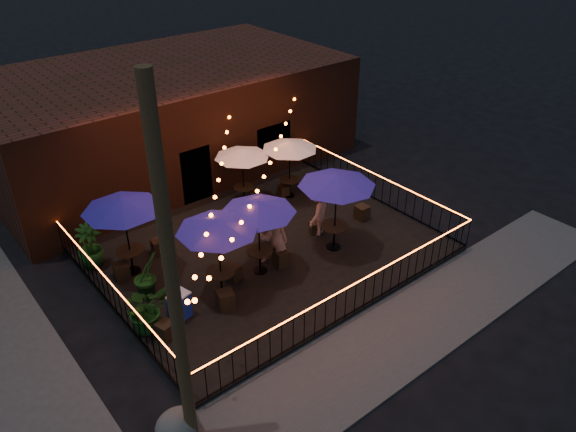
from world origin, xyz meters
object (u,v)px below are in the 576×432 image
Objects in this scene: cafe_table_0 at (217,226)px; cafe_table_2 at (258,208)px; utility_pole at (173,291)px; cafe_table_4 at (337,181)px; boulder at (177,426)px; cafe_table_5 at (290,146)px; cafe_table_1 at (122,205)px; cooler at (179,306)px; cafe_table_3 at (242,154)px.

cafe_table_0 reaches higher than cafe_table_2.
utility_pole is 4.99m from cafe_table_0.
cafe_table_4 is 8.25m from boulder.
cafe_table_5 is at bearing 73.37° from cafe_table_4.
cafe_table_0 is 5.13m from boulder.
cafe_table_5 is at bearing 40.15° from cafe_table_2.
cafe_table_1 is 3.30m from cooler.
cafe_table_2 is at bearing 169.80° from cafe_table_4.
cooler is at bearing 59.50° from boulder.
cafe_table_4 is 1.06× the size of cafe_table_5.
utility_pole is 2.73× the size of cafe_table_1.
cafe_table_4 is (0.56, -4.13, 0.42)m from cafe_table_3.
cafe_table_3 reaches higher than cooler.
boulder is at bearing -107.11° from cafe_table_1.
cafe_table_3 is at bearing 48.39° from utility_pole.
cafe_table_5 is at bearing 39.67° from utility_pole.
cafe_table_3 is at bearing 47.78° from cafe_table_0.
cafe_table_4 reaches higher than cafe_table_1.
boulder is (-7.35, -3.05, -2.17)m from cafe_table_4.
cafe_table_1 is 3.15× the size of boulder.
cafe_table_5 is (6.59, 0.68, -0.27)m from cafe_table_1.
cafe_table_1 is at bearing 75.34° from utility_pole.
cafe_table_2 reaches higher than cooler.
cafe_table_5 is 2.76× the size of boulder.
cafe_table_3 is at bearing 159.32° from cafe_table_5.
cafe_table_4 is (5.54, -2.84, 0.09)m from cafe_table_1.
cafe_table_2 reaches higher than cafe_table_5.
cafe_table_5 is at bearing -20.68° from cafe_table_3.
utility_pole is 3.15× the size of cafe_table_3.
cafe_table_5 is at bearing 5.86° from cafe_table_1.
cafe_table_0 reaches higher than cafe_table_5.
cafe_table_1 is 5.15m from cafe_table_3.
utility_pole is at bearing -131.61° from cafe_table_3.
cafe_table_1 reaches higher than cafe_table_3.
cafe_table_5 is (3.62, 3.06, -0.17)m from cafe_table_2.
cooler is at bearing -173.59° from cafe_table_2.
cafe_table_3 is 2.72× the size of boulder.
cafe_table_1 is 1.08× the size of cafe_table_4.
utility_pole is 2.94× the size of cafe_table_4.
cooler is (-6.53, -3.38, -1.62)m from cafe_table_5.
cafe_table_2 reaches higher than boulder.
utility_pole reaches higher than boulder.
boulder is (-1.87, -3.18, -0.18)m from cooler.
cafe_table_3 is at bearing 24.96° from cooler.
cafe_table_3 is 0.93× the size of cafe_table_4.
cafe_table_4 is (4.04, -0.30, 0.12)m from cafe_table_0.
cooler is at bearing 178.57° from cafe_table_4.
cafe_table_0 is at bearing 49.05° from utility_pole.
cafe_table_4 is at bearing -27.19° from cafe_table_1.
cooler is (-2.90, -0.33, -1.80)m from cafe_table_2.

